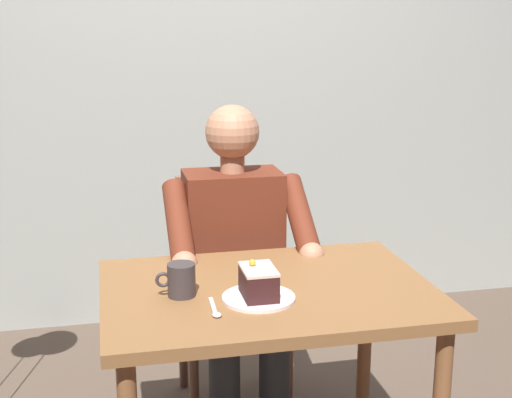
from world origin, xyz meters
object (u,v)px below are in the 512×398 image
at_px(dining_table, 268,316).
at_px(chair, 229,280).
at_px(seated_person, 237,263).
at_px(cake_slice, 259,282).
at_px(coffee_cup, 181,279).
at_px(dessert_spoon, 215,310).

distance_m(dining_table, chair, 0.68).
distance_m(seated_person, cake_slice, 0.60).
relative_size(cake_slice, coffee_cup, 1.17).
height_order(chair, cake_slice, chair).
bearing_deg(seated_person, dessert_spoon, 73.86).
height_order(dining_table, coffee_cup, coffee_cup).
xyz_separation_m(dining_table, seated_person, (-0.00, -0.49, 0.00)).
relative_size(dining_table, dessert_spoon, 6.95).
bearing_deg(dining_table, dessert_spoon, 39.09).
xyz_separation_m(seated_person, dessert_spoon, (0.19, 0.64, 0.10)).
bearing_deg(cake_slice, chair, -93.70).
bearing_deg(cake_slice, seated_person, -94.82).
distance_m(cake_slice, coffee_cup, 0.23).
bearing_deg(cake_slice, dining_table, -118.48).
relative_size(dining_table, cake_slice, 7.25).
bearing_deg(coffee_cup, dining_table, -176.92).
xyz_separation_m(cake_slice, dessert_spoon, (0.14, 0.06, -0.05)).
bearing_deg(coffee_cup, chair, -111.11).
distance_m(chair, dessert_spoon, 0.87).
distance_m(seated_person, coffee_cup, 0.59).
xyz_separation_m(chair, cake_slice, (0.05, 0.76, 0.28)).
distance_m(chair, seated_person, 0.22).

